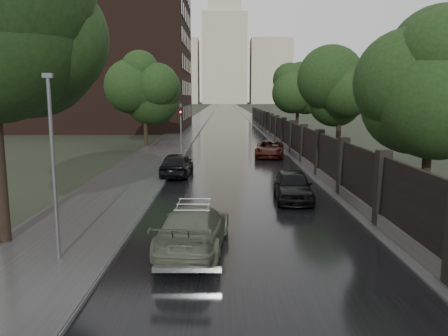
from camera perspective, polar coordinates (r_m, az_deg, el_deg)
ground at (r=10.86m, az=4.97°, el=-15.30°), size 800.00×800.00×0.00m
road at (r=199.89m, az=0.17°, el=7.94°), size 8.00×420.00×0.02m
sidewalk_left at (r=199.95m, az=-1.57°, el=7.95°), size 4.00×420.00×0.16m
verge_right at (r=199.99m, az=1.76°, el=7.94°), size 3.00×420.00×0.08m
fence_right at (r=42.36m, az=7.42°, el=4.42°), size 0.45×75.72×2.70m
tree_left_far at (r=40.47m, az=-10.33°, el=10.13°), size 4.25×4.25×7.39m
tree_right_a at (r=19.73m, az=25.56°, el=9.64°), size 4.08×4.08×7.01m
tree_right_b at (r=32.94m, az=14.94°, el=9.70°), size 4.08×4.08×7.01m
tree_right_c at (r=50.55m, az=9.63°, el=9.60°), size 4.08×4.08×7.01m
lamp_post at (r=12.33m, az=-21.39°, el=0.05°), size 0.25×0.12×5.11m
traffic_light at (r=35.06m, az=-5.65°, el=5.74°), size 0.16×0.32×4.00m
brick_building at (r=64.39m, az=-15.95°, el=13.78°), size 24.00×18.00×20.00m
stalinist_tower at (r=311.69m, az=0.07°, el=15.46°), size 92.00×30.00×159.00m
volga_sedan at (r=13.17m, az=-3.99°, el=-7.75°), size 2.27×4.71×1.32m
hatchback_left at (r=25.24m, az=-6.18°, el=0.49°), size 1.78×4.11×1.38m
car_right_near at (r=19.42m, az=8.97°, el=-2.27°), size 1.80×4.01×1.34m
car_right_far at (r=33.32m, az=5.99°, el=2.50°), size 2.67×4.76×1.26m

